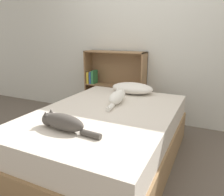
{
  "coord_description": "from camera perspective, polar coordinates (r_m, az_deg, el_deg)",
  "views": [
    {
      "loc": [
        0.96,
        -1.87,
        1.31
      ],
      "look_at": [
        0.0,
        0.15,
        0.67
      ],
      "focal_mm": 35.0,
      "sensor_mm": 36.0,
      "label": 1
    }
  ],
  "objects": [
    {
      "name": "ground_plane",
      "position": [
        2.48,
        -1.53,
        -15.87
      ],
      "size": [
        8.0,
        8.0,
        0.0
      ],
      "primitive_type": "plane",
      "color": "brown"
    },
    {
      "name": "wall_back",
      "position": [
        3.41,
        9.42,
        14.82
      ],
      "size": [
        8.0,
        0.06,
        2.5
      ],
      "color": "silver",
      "rests_on": "ground_plane"
    },
    {
      "name": "bed",
      "position": [
        2.35,
        -1.58,
        -10.06
      ],
      "size": [
        1.36,
        1.97,
        0.57
      ],
      "color": "#99754C",
      "rests_on": "ground_plane"
    },
    {
      "name": "pillow",
      "position": [
        2.91,
        5.32,
        2.6
      ],
      "size": [
        0.56,
        0.34,
        0.14
      ],
      "color": "white",
      "rests_on": "bed"
    },
    {
      "name": "cat_light",
      "position": [
        2.49,
        1.35,
        0.23
      ],
      "size": [
        0.2,
        0.53,
        0.15
      ],
      "rotation": [
        0.0,
        0.0,
        1.72
      ],
      "color": "white",
      "rests_on": "bed"
    },
    {
      "name": "cat_dark",
      "position": [
        1.83,
        -12.87,
        -6.16
      ],
      "size": [
        0.58,
        0.16,
        0.14
      ],
      "rotation": [
        0.0,
        0.0,
        3.07
      ],
      "color": "#47423D",
      "rests_on": "bed"
    },
    {
      "name": "bookshelf",
      "position": [
        3.56,
        0.62,
        3.62
      ],
      "size": [
        0.98,
        0.26,
        1.08
      ],
      "color": "#8E6B47",
      "rests_on": "ground_plane"
    }
  ]
}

